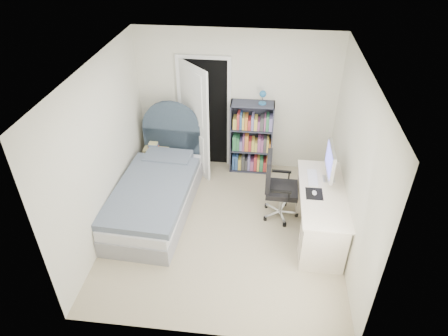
# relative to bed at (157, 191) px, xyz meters

# --- Properties ---
(room_shell) EXTENTS (3.50, 3.70, 2.60)m
(room_shell) POSITION_rel_bed_xyz_m (1.11, -0.37, 0.93)
(room_shell) COLOR tan
(room_shell) RESTS_ON ground
(door) EXTENTS (0.92, 0.63, 2.06)m
(door) POSITION_rel_bed_xyz_m (0.48, 1.22, 0.72)
(door) COLOR black
(door) RESTS_ON ground
(bed) EXTENTS (1.18, 2.32, 1.40)m
(bed) POSITION_rel_bed_xyz_m (0.00, 0.00, 0.00)
(bed) COLOR gray
(bed) RESTS_ON ground
(nightstand) EXTENTS (0.43, 0.43, 0.62)m
(nightstand) POSITION_rel_bed_xyz_m (-0.25, 1.02, 0.10)
(nightstand) COLOR tan
(nightstand) RESTS_ON ground
(floor_lamp) EXTENTS (0.22, 0.22, 1.52)m
(floor_lamp) POSITION_rel_bed_xyz_m (0.41, 1.31, 0.30)
(floor_lamp) COLOR silver
(floor_lamp) RESTS_ON ground
(bookcase) EXTENTS (0.74, 0.32, 1.57)m
(bookcase) POSITION_rel_bed_xyz_m (1.41, 1.27, 0.29)
(bookcase) COLOR #343747
(bookcase) RESTS_ON ground
(desk) EXTENTS (0.64, 1.59, 1.30)m
(desk) POSITION_rel_bed_xyz_m (2.50, -0.32, 0.11)
(desk) COLOR beige
(desk) RESTS_ON ground
(office_chair) EXTENTS (0.55, 0.57, 1.09)m
(office_chair) POSITION_rel_bed_xyz_m (1.86, 0.03, 0.28)
(office_chair) COLOR silver
(office_chair) RESTS_ON ground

